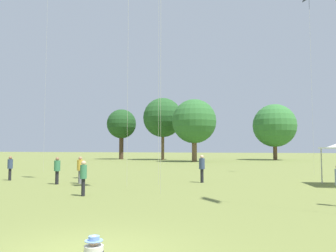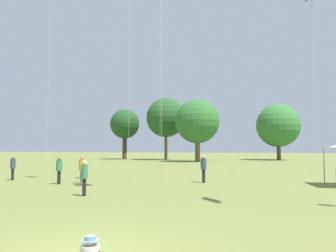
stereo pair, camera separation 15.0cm
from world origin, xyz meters
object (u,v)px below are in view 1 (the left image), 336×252
Objects in this scene: person_standing_3 at (202,166)px; person_standing_6 at (57,168)px; kite_4 at (309,0)px; person_standing_0 at (83,175)px; distant_tree_2 at (194,121)px; person_standing_2 at (10,166)px; distant_tree_1 at (275,126)px; distant_tree_3 at (163,118)px; person_standing_1 at (80,168)px; distant_tree_0 at (122,124)px.

person_standing_6 is (-8.30, -3.40, -0.07)m from person_standing_3.
kite_4 is at bearing 137.76° from person_standing_3.
person_standing_0 is 0.16× the size of distant_tree_2.
distant_tree_2 is at bearing -109.66° from person_standing_2.
distant_tree_1 reaches higher than person_standing_3.
distant_tree_1 is 0.89× the size of distant_tree_3.
distant_tree_2 is at bearing -30.07° from person_standing_0.
person_standing_3 is 43.38m from distant_tree_1.
person_standing_0 is 0.97× the size of person_standing_1.
distant_tree_1 is at bearing 14.10° from distant_tree_3.
person_standing_0 is 46.48m from distant_tree_3.
person_standing_1 is 1.02× the size of person_standing_2.
person_standing_1 is 1.35m from person_standing_6.
person_standing_3 is 8.97m from person_standing_6.
person_standing_3 is at bearing -33.13° from kite_4.
distant_tree_0 is (-14.56, 41.83, 5.90)m from person_standing_6.
person_standing_2 is (-8.61, 5.07, 0.00)m from person_standing_0.
distant_tree_2 is at bearing -24.35° from distant_tree_0.
distant_tree_3 is at bearing -165.90° from distant_tree_1.
person_standing_2 is at bearing -144.72° from person_standing_6.
distant_tree_0 is 0.95× the size of distant_tree_1.
person_standing_2 is at bearing -78.76° from person_standing_3.
person_standing_0 is 0.99× the size of person_standing_6.
person_standing_1 is 0.95× the size of person_standing_3.
distant_tree_3 reaches higher than distant_tree_1.
distant_tree_0 is at bearing -171.70° from distant_tree_1.
distant_tree_0 reaches higher than person_standing_0.
distant_tree_3 is (-6.96, 40.30, 6.90)m from person_standing_1.
distant_tree_3 reaches higher than person_standing_6.
person_standing_6 is 41.98m from distant_tree_3.
distant_tree_2 is 9.83m from distant_tree_3.
distant_tree_1 is 17.19m from distant_tree_2.
person_standing_6 is (-4.09, 3.89, -0.01)m from person_standing_0.
person_standing_6 is 0.17× the size of distant_tree_0.
person_standing_2 is 34.37m from distant_tree_2.
person_standing_0 is 0.16× the size of distant_tree_0.
person_standing_3 is 17.58m from kite_4.
distant_tree_2 reaches higher than person_standing_0.
person_standing_2 is 13.01m from person_standing_3.
person_standing_0 is at bearing -27.28° from kite_4.
kite_4 reaches higher than person_standing_3.
distant_tree_0 is at bearing 174.54° from distant_tree_3.
distant_tree_1 is at bearing 41.90° from distant_tree_2.
distant_tree_2 is at bearing -137.26° from kite_4.
person_standing_1 is at bearing -1.32° from person_standing_0.
person_standing_2 is (-5.67, 0.48, -0.01)m from person_standing_1.
distant_tree_2 is at bearing -41.37° from distant_tree_3.
distant_tree_3 is (-7.30, 6.43, 1.37)m from distant_tree_2.
person_standing_3 is 45.10m from distant_tree_0.
kite_4 is at bearing -162.78° from person_standing_2.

